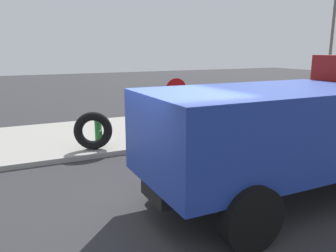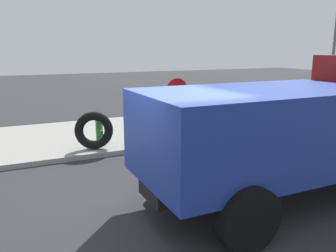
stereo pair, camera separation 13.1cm
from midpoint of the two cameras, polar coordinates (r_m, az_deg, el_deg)
ground_plane at (r=6.88m, az=-1.59°, el=-14.52°), size 80.00×80.00×0.00m
sidewalk_curb at (r=12.72m, az=-13.78°, el=-1.65°), size 36.00×5.00×0.15m
fire_hydrant at (r=11.16m, az=-11.84°, el=-0.54°), size 0.26×0.58×0.92m
loose_tire at (r=10.61m, az=-12.69°, el=-0.77°), size 1.20×0.61×1.16m
stop_sign at (r=11.31m, az=0.97°, el=4.75°), size 0.76×0.08×2.07m
dump_truck_blue at (r=7.88m, az=22.00°, el=0.51°), size 7.01×2.82×3.00m
street_light_pole at (r=16.41m, az=25.22°, el=11.45°), size 0.12×0.12×5.95m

